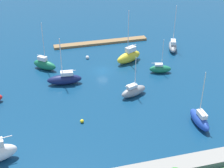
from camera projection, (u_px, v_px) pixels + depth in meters
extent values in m
plane|color=navy|center=(102.00, 71.00, 82.28)|extent=(160.00, 160.00, 0.00)
cube|color=olive|center=(101.00, 42.00, 96.59)|extent=(26.82, 2.31, 0.64)
ellipsoid|color=gray|center=(173.00, 46.00, 92.55)|extent=(4.52, 7.36, 2.07)
cube|color=silver|center=(173.00, 42.00, 91.31)|extent=(2.10, 2.83, 0.93)
cylinder|color=silver|center=(175.00, 24.00, 89.77)|extent=(0.17, 0.17, 10.20)
cylinder|color=silver|center=(174.00, 40.00, 90.65)|extent=(1.09, 2.53, 0.14)
ellipsoid|color=#19724C|center=(45.00, 65.00, 82.47)|extent=(6.01, 5.49, 2.37)
cube|color=silver|center=(42.00, 58.00, 81.82)|extent=(2.45, 2.32, 0.97)
cylinder|color=silver|center=(43.00, 42.00, 79.34)|extent=(0.15, 0.15, 9.62)
cylinder|color=silver|center=(41.00, 56.00, 81.62)|extent=(1.83, 1.57, 0.12)
ellipsoid|color=yellow|center=(129.00, 57.00, 85.83)|extent=(7.71, 5.26, 2.78)
cube|color=silver|center=(131.00, 49.00, 85.15)|extent=(3.01, 2.40, 1.24)
cylinder|color=silver|center=(128.00, 32.00, 82.19)|extent=(0.18, 0.18, 10.85)
cylinder|color=silver|center=(132.00, 46.00, 85.02)|extent=(2.66, 1.35, 0.14)
ellipsoid|color=#141E4C|center=(64.00, 80.00, 76.31)|extent=(7.93, 3.16, 2.29)
cube|color=silver|center=(67.00, 73.00, 75.60)|extent=(2.91, 1.70, 0.85)
cylinder|color=silver|center=(61.00, 57.00, 73.46)|extent=(0.19, 0.19, 8.80)
cylinder|color=silver|center=(69.00, 71.00, 75.38)|extent=(2.97, 0.45, 0.15)
ellipsoid|color=#2347B2|center=(199.00, 120.00, 63.05)|extent=(1.94, 6.64, 2.35)
cube|color=silver|center=(202.00, 114.00, 61.80)|extent=(1.16, 2.39, 0.86)
cylinder|color=silver|center=(203.00, 94.00, 60.54)|extent=(0.16, 0.16, 8.73)
cylinder|color=silver|center=(203.00, 113.00, 61.17)|extent=(0.13, 2.54, 0.13)
ellipsoid|color=gray|center=(134.00, 91.00, 72.00)|extent=(6.42, 3.87, 2.17)
cube|color=silver|center=(132.00, 86.00, 71.06)|extent=(2.47, 1.84, 0.66)
cylinder|color=silver|center=(135.00, 72.00, 69.86)|extent=(0.15, 0.15, 6.94)
cylinder|color=silver|center=(130.00, 85.00, 70.58)|extent=(2.45, 0.95, 0.12)
ellipsoid|color=#19724C|center=(160.00, 69.00, 81.11)|extent=(5.48, 2.95, 1.91)
cube|color=silver|center=(159.00, 65.00, 80.50)|extent=(2.07, 1.48, 0.51)
cylinder|color=silver|center=(163.00, 53.00, 78.96)|extent=(0.12, 0.12, 6.67)
cylinder|color=silver|center=(157.00, 63.00, 80.28)|extent=(2.39, 0.67, 0.10)
sphere|color=yellow|center=(82.00, 121.00, 64.07)|extent=(0.72, 0.72, 0.72)
sphere|color=white|center=(87.00, 57.00, 87.93)|extent=(0.88, 0.88, 0.88)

